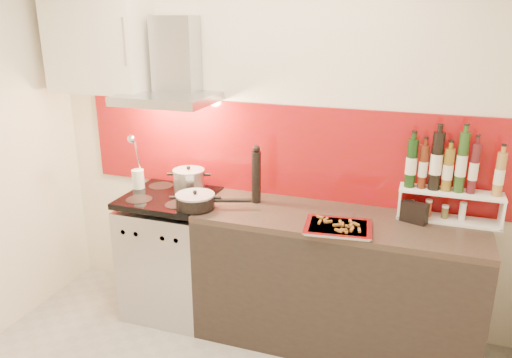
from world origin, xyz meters
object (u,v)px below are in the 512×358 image
at_px(stock_pot, 189,181).
at_px(baking_tray, 338,227).
at_px(saute_pan, 196,201).
at_px(counter, 335,281).
at_px(range_stove, 172,255).
at_px(pepper_mill, 256,175).

distance_m(stock_pot, baking_tray, 1.16).
bearing_deg(saute_pan, stock_pot, 125.18).
distance_m(counter, saute_pan, 1.05).
distance_m(range_stove, pepper_mill, 0.90).
bearing_deg(counter, baking_tray, -81.12).
height_order(saute_pan, pepper_mill, pepper_mill).
relative_size(range_stove, saute_pan, 1.89).
relative_size(saute_pan, baking_tray, 1.13).
height_order(counter, baking_tray, baking_tray).
distance_m(stock_pot, saute_pan, 0.31).
height_order(stock_pot, saute_pan, stock_pot).
relative_size(stock_pot, baking_tray, 0.53).
bearing_deg(pepper_mill, range_stove, -171.20).
xyz_separation_m(range_stove, stock_pot, (0.11, 0.11, 0.55)).
bearing_deg(stock_pot, baking_tray, -14.13).
relative_size(counter, baking_tray, 4.21).
height_order(counter, saute_pan, saute_pan).
bearing_deg(range_stove, stock_pot, 45.14).
xyz_separation_m(range_stove, pepper_mill, (0.62, 0.10, 0.65)).
xyz_separation_m(counter, saute_pan, (-0.91, -0.15, 0.51)).
bearing_deg(stock_pot, pepper_mill, -1.38).
height_order(range_stove, counter, range_stove).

